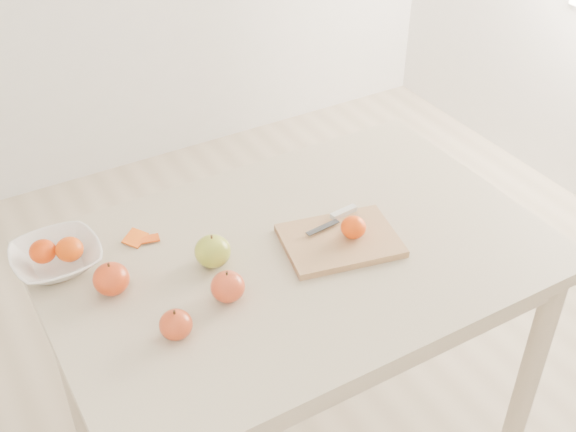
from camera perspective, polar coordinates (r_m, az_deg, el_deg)
table at (r=1.81m, az=0.80°, el=-5.12°), size 1.20×0.80×0.75m
cutting_board at (r=1.76m, az=4.13°, el=-1.95°), size 0.31×0.26×0.02m
board_tangerine at (r=1.75m, az=5.19°, el=-0.88°), size 0.06×0.06×0.05m
fruit_bowl at (r=1.76m, az=-17.80°, el=-3.20°), size 0.20×0.20×0.05m
bowl_tangerine_near at (r=1.75m, az=-18.81°, el=-2.66°), size 0.06×0.06×0.05m
bowl_tangerine_far at (r=1.74m, az=-16.89°, el=-2.53°), size 0.06×0.06×0.06m
orange_peel_a at (r=1.81m, az=-11.96°, el=-1.82°), size 0.07×0.07×0.01m
orange_peel_b at (r=1.80m, az=-10.84°, el=-1.83°), size 0.05×0.04×0.01m
paring_knife at (r=1.82m, az=4.15°, el=0.10°), size 0.17×0.05×0.01m
apple_green at (r=1.69m, az=-5.97°, el=-2.78°), size 0.09×0.09×0.08m
apple_red_d at (r=1.53m, az=-8.85°, el=-8.48°), size 0.07×0.07×0.06m
apple_red_a at (r=1.65m, az=-13.79°, el=-4.85°), size 0.08×0.08×0.07m
apple_red_b at (r=1.60m, az=-4.78°, el=-5.58°), size 0.08×0.08×0.07m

